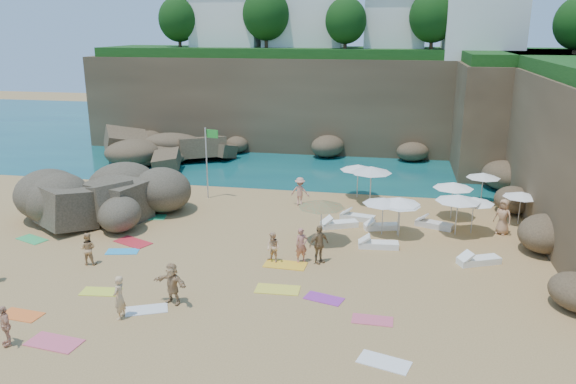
% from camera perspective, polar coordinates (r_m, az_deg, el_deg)
% --- Properties ---
extents(ground, '(120.00, 120.00, 0.00)m').
position_cam_1_polar(ground, '(28.63, -5.10, -5.30)').
color(ground, tan).
rests_on(ground, ground).
extents(seawater, '(120.00, 120.00, 0.00)m').
position_cam_1_polar(seawater, '(57.01, 3.20, 5.76)').
color(seawater, '#0C4751').
rests_on(seawater, ground).
extents(cliff_back, '(44.00, 8.00, 8.00)m').
position_cam_1_polar(cliff_back, '(51.24, 4.74, 9.04)').
color(cliff_back, brown).
rests_on(cliff_back, ground).
extents(cliff_corner, '(10.00, 12.00, 8.00)m').
position_cam_1_polar(cliff_corner, '(46.95, 22.67, 7.15)').
color(cliff_corner, brown).
rests_on(cliff_corner, ground).
extents(rock_promontory, '(12.00, 7.00, 2.00)m').
position_cam_1_polar(rock_promontory, '(46.67, -12.76, 2.96)').
color(rock_promontory, brown).
rests_on(rock_promontory, ground).
extents(clifftop_buildings, '(28.48, 9.48, 7.00)m').
position_cam_1_polar(clifftop_buildings, '(51.51, 6.15, 17.12)').
color(clifftop_buildings, white).
rests_on(clifftop_buildings, cliff_back).
extents(clifftop_trees, '(35.60, 23.82, 4.40)m').
position_cam_1_polar(clifftop_trees, '(45.12, 7.82, 17.19)').
color(clifftop_trees, '#11380F').
rests_on(clifftop_trees, ground).
extents(marina_masts, '(3.10, 0.10, 6.00)m').
position_cam_1_polar(marina_masts, '(60.96, -12.50, 8.95)').
color(marina_masts, white).
rests_on(marina_masts, ground).
extents(rock_outcrop, '(8.20, 6.92, 2.84)m').
position_cam_1_polar(rock_outcrop, '(34.26, -17.64, -2.33)').
color(rock_outcrop, brown).
rests_on(rock_outcrop, ground).
extents(flag_pole, '(0.88, 0.23, 4.56)m').
position_cam_1_polar(flag_pole, '(35.64, -8.08, 3.87)').
color(flag_pole, silver).
rests_on(flag_pole, ground).
extents(parasol_0, '(2.29, 2.29, 2.17)m').
position_cam_1_polar(parasol_0, '(35.96, 7.13, 2.51)').
color(parasol_0, silver).
rests_on(parasol_0, ground).
extents(parasol_1, '(2.54, 2.54, 2.40)m').
position_cam_1_polar(parasol_1, '(34.62, 8.46, 2.28)').
color(parasol_1, silver).
rests_on(parasol_1, ground).
extents(parasol_2, '(2.06, 2.06, 1.95)m').
position_cam_1_polar(parasol_2, '(36.54, 19.23, 1.61)').
color(parasol_2, silver).
rests_on(parasol_2, ground).
extents(parasol_3, '(1.97, 1.97, 1.87)m').
position_cam_1_polar(parasol_3, '(33.40, 22.62, -0.23)').
color(parasol_3, silver).
rests_on(parasol_3, ground).
extents(parasol_4, '(2.11, 2.11, 2.00)m').
position_cam_1_polar(parasol_4, '(31.00, 18.38, -0.79)').
color(parasol_4, silver).
rests_on(parasol_4, ground).
extents(parasol_5, '(2.20, 2.20, 2.08)m').
position_cam_1_polar(parasol_5, '(29.70, 11.25, -0.85)').
color(parasol_5, silver).
rests_on(parasol_5, ground).
extents(parasol_6, '(2.40, 2.40, 2.27)m').
position_cam_1_polar(parasol_6, '(28.09, 3.42, -1.19)').
color(parasol_6, silver).
rests_on(parasol_6, ground).
extents(parasol_7, '(2.35, 2.35, 2.22)m').
position_cam_1_polar(parasol_7, '(30.43, 16.91, -0.58)').
color(parasol_7, silver).
rests_on(parasol_7, ground).
extents(parasol_8, '(2.27, 2.27, 2.15)m').
position_cam_1_polar(parasol_8, '(33.04, 16.45, 0.66)').
color(parasol_8, silver).
rests_on(parasol_8, ground).
extents(parasol_9, '(2.16, 2.16, 2.04)m').
position_cam_1_polar(parasol_9, '(29.63, 9.66, -0.87)').
color(parasol_9, silver).
rests_on(parasol_9, ground).
extents(parasol_11, '(2.12, 2.12, 2.01)m').
position_cam_1_polar(parasol_11, '(29.54, 11.35, -1.08)').
color(parasol_11, silver).
rests_on(parasol_11, ground).
extents(lounger_0, '(2.04, 1.07, 0.30)m').
position_cam_1_polar(lounger_0, '(32.20, 7.08, -2.57)').
color(lounger_0, white).
rests_on(lounger_0, ground).
extents(lounger_1, '(2.12, 1.34, 0.31)m').
position_cam_1_polar(lounger_1, '(31.80, 14.64, -3.24)').
color(lounger_1, silver).
rests_on(lounger_1, ground).
extents(lounger_2, '(1.96, 1.12, 0.29)m').
position_cam_1_polar(lounger_2, '(30.93, 9.47, -3.49)').
color(lounger_2, white).
rests_on(lounger_2, ground).
extents(lounger_3, '(2.12, 1.44, 0.31)m').
position_cam_1_polar(lounger_3, '(30.96, 5.23, -3.29)').
color(lounger_3, white).
rests_on(lounger_3, ground).
extents(lounger_4, '(2.03, 0.84, 0.31)m').
position_cam_1_polar(lounger_4, '(28.39, 9.16, -5.31)').
color(lounger_4, white).
rests_on(lounger_4, ground).
extents(lounger_5, '(2.09, 1.43, 0.31)m').
position_cam_1_polar(lounger_5, '(27.67, 18.81, -6.62)').
color(lounger_5, white).
rests_on(lounger_5, ground).
extents(towel_1, '(2.00, 1.17, 0.03)m').
position_cam_1_polar(towel_1, '(21.81, -22.65, -13.93)').
color(towel_1, '#DF566F').
rests_on(towel_1, ground).
extents(towel_2, '(1.68, 0.96, 0.03)m').
position_cam_1_polar(towel_2, '(24.17, -25.48, -11.21)').
color(towel_2, orange).
rests_on(towel_2, ground).
extents(towel_3, '(1.84, 1.38, 0.03)m').
position_cam_1_polar(towel_3, '(31.98, -24.57, -4.39)').
color(towel_3, '#32B05D').
rests_on(towel_3, ground).
extents(towel_4, '(1.68, 0.98, 0.03)m').
position_cam_1_polar(towel_4, '(24.91, -18.49, -9.57)').
color(towel_4, yellow).
rests_on(towel_4, ground).
extents(towel_5, '(1.78, 1.38, 0.03)m').
position_cam_1_polar(towel_5, '(22.95, -14.16, -11.51)').
color(towel_5, silver).
rests_on(towel_5, ground).
extents(towel_6, '(1.70, 1.16, 0.03)m').
position_cam_1_polar(towel_6, '(23.15, 3.67, -10.74)').
color(towel_6, purple).
rests_on(towel_6, ground).
extents(towel_7, '(2.16, 1.67, 0.03)m').
position_cam_1_polar(towel_7, '(29.78, -15.47, -4.95)').
color(towel_7, red).
rests_on(towel_7, ground).
extents(towel_8, '(1.67, 1.09, 0.03)m').
position_cam_1_polar(towel_8, '(28.76, -16.46, -5.81)').
color(towel_8, '#2AA1E1').
rests_on(towel_8, ground).
extents(towel_9, '(1.54, 0.79, 0.03)m').
position_cam_1_polar(towel_9, '(21.81, 8.57, -12.74)').
color(towel_9, '#D8546C').
rests_on(towel_9, ground).
extents(towel_10, '(1.98, 1.06, 0.03)m').
position_cam_1_polar(towel_10, '(26.12, -0.28, -7.40)').
color(towel_10, yellow).
rests_on(towel_10, ground).
extents(towel_11, '(2.07, 1.33, 0.03)m').
position_cam_1_polar(towel_11, '(33.36, -13.96, -2.51)').
color(towel_11, '#33B571').
rests_on(towel_11, ground).
extents(towel_12, '(1.88, 1.00, 0.03)m').
position_cam_1_polar(towel_12, '(23.84, -1.06, -9.86)').
color(towel_12, yellow).
rests_on(towel_12, ground).
extents(towel_13, '(1.86, 1.28, 0.03)m').
position_cam_1_polar(towel_13, '(19.48, 9.73, -16.68)').
color(towel_13, white).
rests_on(towel_13, ground).
extents(person_stand_1, '(0.81, 0.67, 1.54)m').
position_cam_1_polar(person_stand_1, '(27.53, -19.67, -5.44)').
color(person_stand_1, tan).
rests_on(person_stand_1, ground).
extents(person_stand_2, '(1.19, 0.60, 1.76)m').
position_cam_1_polar(person_stand_2, '(34.36, 1.23, 0.06)').
color(person_stand_2, tan).
rests_on(person_stand_2, ground).
extents(person_stand_3, '(1.07, 1.09, 1.84)m').
position_cam_1_polar(person_stand_3, '(26.08, 3.16, -5.31)').
color(person_stand_3, olive).
rests_on(person_stand_3, ground).
extents(person_stand_4, '(1.06, 0.96, 1.91)m').
position_cam_1_polar(person_stand_4, '(31.69, 21.01, -2.35)').
color(person_stand_4, tan).
rests_on(person_stand_4, ground).
extents(person_stand_5, '(1.76, 0.55, 1.88)m').
position_cam_1_polar(person_stand_5, '(36.82, -16.45, 0.60)').
color(person_stand_5, '#AA6C55').
rests_on(person_stand_5, ground).
extents(person_stand_6, '(0.41, 0.63, 1.72)m').
position_cam_1_polar(person_stand_6, '(22.26, -16.78, -10.21)').
color(person_stand_6, tan).
rests_on(person_stand_6, ground).
extents(person_lie_1, '(1.59, 1.66, 0.36)m').
position_cam_1_polar(person_lie_1, '(22.25, -26.60, -13.35)').
color(person_lie_1, tan).
rests_on(person_lie_1, ground).
extents(person_lie_3, '(1.98, 2.06, 0.45)m').
position_cam_1_polar(person_lie_3, '(23.14, -11.61, -10.51)').
color(person_lie_3, tan).
rests_on(person_lie_3, ground).
extents(person_lie_4, '(1.35, 1.70, 0.39)m').
position_cam_1_polar(person_lie_4, '(26.37, 1.36, -6.74)').
color(person_lie_4, '#AF6857').
rests_on(person_lie_4, ground).
extents(person_lie_5, '(1.27, 1.58, 0.54)m').
position_cam_1_polar(person_lie_5, '(26.34, -1.51, -6.60)').
color(person_lie_5, tan).
rests_on(person_lie_5, ground).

